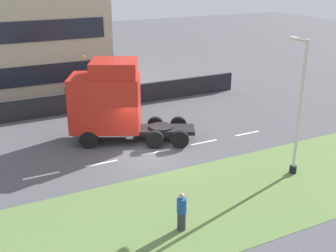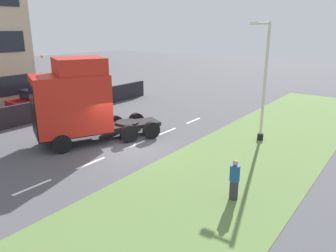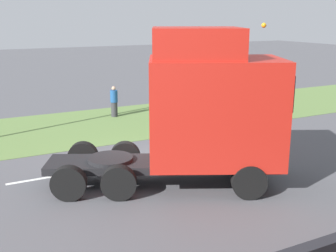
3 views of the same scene
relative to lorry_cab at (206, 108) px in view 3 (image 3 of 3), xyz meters
name	(u,v)px [view 3 (image 3 of 3)]	position (x,y,z in m)	size (l,w,h in m)	color
ground_plane	(143,161)	(-2.83, -0.92, -2.47)	(120.00, 120.00, 0.00)	#515156
grass_verge	(93,125)	(-8.83, -0.92, -2.46)	(7.00, 44.00, 0.01)	#607F42
lane_markings	(125,164)	(-2.83, -1.62, -2.46)	(0.16, 14.60, 0.00)	white
lorry_cab	(206,108)	(0.00, 0.00, 0.00)	(5.41, 7.40, 5.04)	black
pedestrian	(114,102)	(-10.10, 0.69, -1.66)	(0.39, 0.39, 1.64)	#333338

